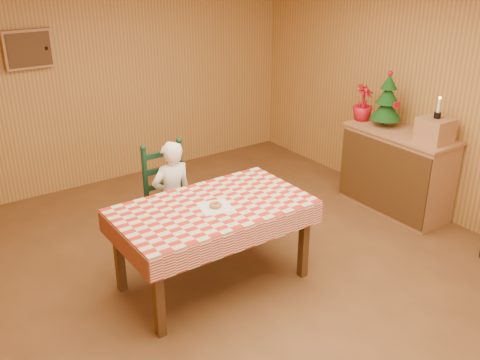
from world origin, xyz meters
name	(u,v)px	position (x,y,z in m)	size (l,w,h in m)	color
ground	(253,285)	(0.00, 0.00, 0.00)	(6.00, 6.00, 0.00)	brown
cabin_walls	(217,70)	(0.00, 0.53, 1.83)	(5.10, 6.05, 2.65)	#BB8843
dining_table	(213,214)	(-0.26, 0.24, 0.69)	(1.66, 0.96, 0.77)	#4F3015
ladder_chair	(170,200)	(-0.26, 1.03, 0.50)	(0.44, 0.40, 1.08)	black
seated_child	(172,197)	(-0.26, 0.97, 0.56)	(0.41, 0.27, 1.12)	white
napkin	(216,207)	(-0.26, 0.19, 0.77)	(0.26, 0.26, 0.00)	white
donut	(216,205)	(-0.26, 0.19, 0.79)	(0.11, 0.11, 0.04)	#B97C42
shelf_unit	(397,171)	(2.22, 0.32, 0.47)	(0.54, 1.24, 0.93)	#B47F51
crate	(435,130)	(2.23, -0.08, 1.06)	(0.30, 0.30, 0.25)	#B47F51
christmas_tree	(387,101)	(2.23, 0.57, 1.21)	(0.34, 0.34, 0.62)	#4F3015
flower_arrangement	(363,103)	(2.18, 0.87, 1.13)	(0.23, 0.23, 0.41)	#AE101C
candle_set	(438,112)	(2.23, -0.08, 1.24)	(0.07, 0.07, 0.22)	black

